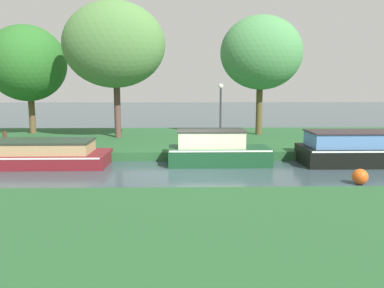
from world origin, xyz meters
name	(u,v)px	position (x,y,z in m)	size (l,w,h in m)	color
ground_plane	(190,171)	(0.00, 0.00, 0.00)	(120.00, 120.00, 0.00)	#34474D
riverbank_far	(188,141)	(0.00, 7.00, 0.20)	(72.00, 10.00, 0.40)	#26582D
riverbank_near	(199,275)	(0.00, -9.00, 0.20)	(72.00, 10.00, 0.40)	#26562C
black_narrowboat	(369,149)	(7.76, 1.20, 0.63)	(5.97, 2.29, 1.44)	black
forest_cruiser	(217,150)	(1.18, 1.20, 0.63)	(4.32, 1.68, 1.50)	#164525
willow_tree_left	(27,64)	(-9.63, 8.86, 4.65)	(4.65, 4.74, 6.53)	brown
willow_tree_centre	(114,45)	(-4.00, 6.57, 5.54)	(5.58, 3.82, 7.49)	brown
willow_tree_right	(261,53)	(4.34, 8.01, 5.23)	(4.82, 3.85, 7.00)	brown
lamp_post	(221,107)	(1.59, 3.89, 2.31)	(0.24, 0.24, 3.05)	#333338
mooring_post_near	(353,141)	(7.74, 2.72, 0.79)	(0.20, 0.20, 0.79)	#4F362C
mooring_post_far	(5,141)	(-8.46, 2.72, 0.84)	(0.16, 0.16, 0.88)	#512F21
channel_buoy	(360,177)	(5.84, -2.26, 0.27)	(0.54, 0.54, 0.54)	#E55919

